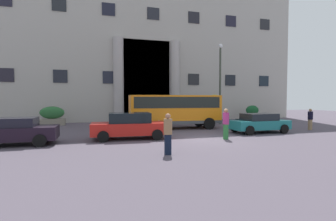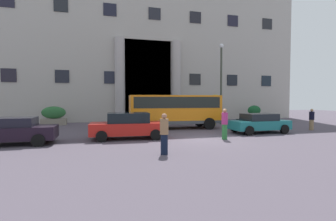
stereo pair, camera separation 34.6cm
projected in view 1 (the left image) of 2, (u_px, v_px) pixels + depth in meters
The scene contains 16 objects.
ground_plane at pixel (204, 140), 14.98m from camera, with size 80.00×64.00×0.12m, color #4E4551.
office_building_facade at pixel (145, 34), 31.27m from camera, with size 34.52×9.77×20.63m.
orange_minibus at pixel (175, 109), 20.17m from camera, with size 7.16×2.92×2.63m.
bus_stop_sign at pixel (215, 106), 22.76m from camera, with size 0.44×0.08×2.72m.
hedge_planter_entrance_left at pixel (252, 113), 28.39m from camera, with size 1.66×0.75×1.64m.
hedge_planter_far_east at pixel (52, 116), 22.62m from camera, with size 2.14×0.75×1.68m.
hedge_planter_far_west at pixel (168, 116), 24.95m from camera, with size 1.95×0.84×1.46m.
parked_hatchback_near at pixel (130, 126), 14.94m from camera, with size 4.46×2.21×1.53m.
parked_coupe_end at pixel (259, 123), 17.63m from camera, with size 4.05×2.00×1.34m.
parked_sedan_second at pixel (11, 131), 12.84m from camera, with size 4.37×2.09×1.39m.
motorcycle_near_kerb at pixel (150, 127), 17.31m from camera, with size 2.04×0.55×0.89m.
scooter_by_planter at pixel (241, 124), 19.39m from camera, with size 2.04×0.65×0.89m.
pedestrian_woman_with_bag at pixel (310, 119), 19.34m from camera, with size 0.36×0.36×1.60m.
pedestrian_man_crossing at pixel (168, 134), 10.70m from camera, with size 0.36×0.36×1.73m.
pedestrian_child_trailing at pixel (226, 124), 14.79m from camera, with size 0.36×0.36×1.78m.
lamppost_plaza_centre at pixel (220, 78), 23.62m from camera, with size 0.40×0.40×7.42m.
Camera 1 is at (-6.21, -13.69, 2.32)m, focal length 27.32 mm.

